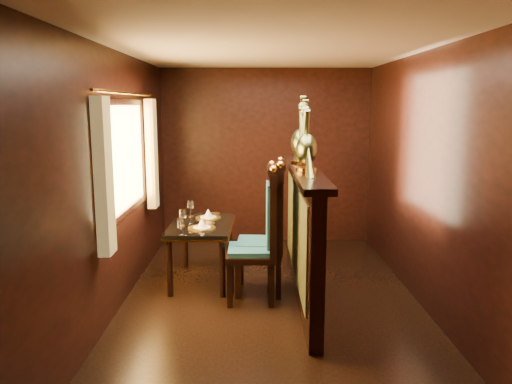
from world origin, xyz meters
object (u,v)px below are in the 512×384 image
chair_left (272,224)px  chair_right (264,230)px  peacock_left (307,135)px  dining_table (201,229)px  peacock_right (301,130)px

chair_left → chair_right: (-0.09, -0.22, -0.01)m
chair_right → peacock_left: (0.40, -0.19, 0.96)m
chair_right → peacock_left: size_ratio=2.10×
dining_table → peacock_left: 1.72m
dining_table → chair_right: size_ratio=0.82×
chair_right → peacock_right: (0.40, 0.41, 0.98)m
peacock_left → dining_table: bearing=144.9°
dining_table → chair_right: chair_right is taller
chair_right → peacock_left: peacock_left is taller
dining_table → peacock_left: peacock_left is taller
dining_table → chair_left: 0.87m
dining_table → chair_right: 0.91m
chair_left → peacock_left: size_ratio=2.13×
dining_table → chair_right: bearing=-38.4°
dining_table → peacock_right: 1.57m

